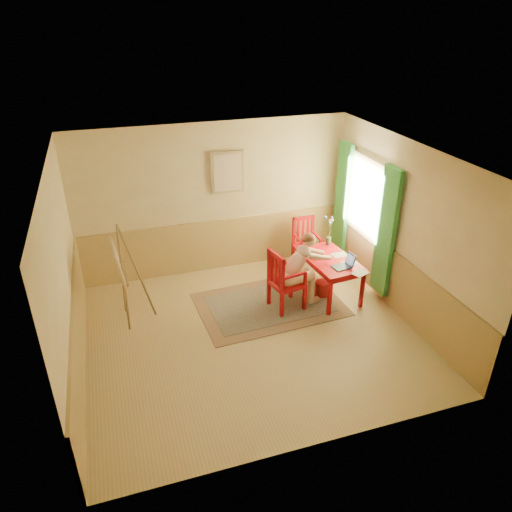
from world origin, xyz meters
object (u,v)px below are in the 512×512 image
object	(u,v)px
chair_left	(284,280)
laptop	(345,264)
chair_back	(306,243)
easel	(120,266)
table	(330,263)
figure	(300,267)

from	to	relation	value
chair_left	laptop	distance (m)	1.02
chair_back	easel	size ratio (longest dim) A/B	0.58
easel	chair_back	bearing A→B (deg)	12.89
chair_left	chair_back	world-z (taller)	chair_left
table	easel	xyz separation A→B (m)	(-3.40, 0.30, 0.37)
laptop	chair_back	bearing A→B (deg)	92.98
table	laptop	bearing A→B (deg)	-73.53
table	chair_left	size ratio (longest dim) A/B	1.17
laptop	easel	bearing A→B (deg)	169.79
figure	laptop	xyz separation A→B (m)	(0.70, -0.22, 0.05)
table	chair_left	bearing A→B (deg)	-169.91
table	figure	distance (m)	0.62
table	chair_back	bearing A→B (deg)	88.74
chair_back	laptop	bearing A→B (deg)	-87.02
chair_left	laptop	size ratio (longest dim) A/B	2.87
chair_left	easel	distance (m)	2.60
chair_left	chair_back	size ratio (longest dim) A/B	1.09
chair_back	figure	world-z (taller)	figure
chair_left	figure	bearing A→B (deg)	8.86
chair_left	laptop	bearing A→B (deg)	-9.92
figure	chair_back	bearing A→B (deg)	62.35
laptop	table	bearing A→B (deg)	106.47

